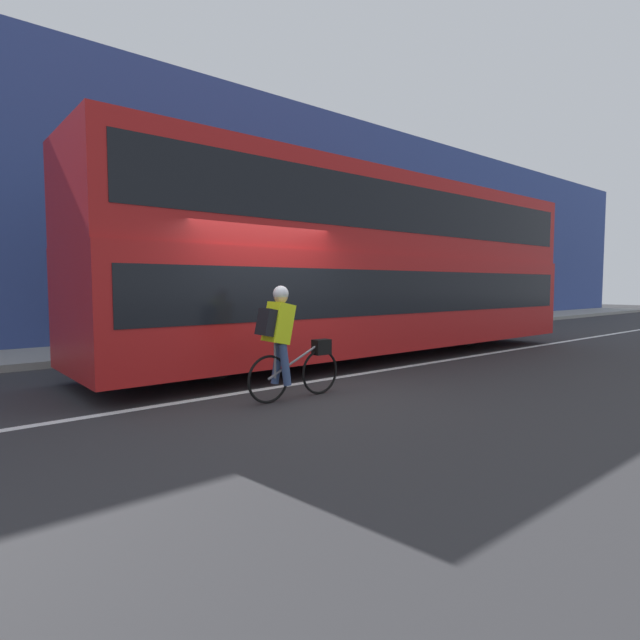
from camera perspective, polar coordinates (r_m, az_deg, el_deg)
ground_plane at (r=7.67m, az=-5.18°, el=-7.97°), size 80.00×80.00×0.00m
road_center_line at (r=7.79m, az=-5.80°, el=-7.75°), size 50.00×0.14×0.01m
sidewalk_curb at (r=12.62m, az=-19.73°, el=-3.12°), size 60.00×2.53×0.14m
building_facade at (r=14.03m, az=-22.11°, el=12.48°), size 60.00×0.30×7.45m
bus at (r=10.78m, az=5.47°, el=6.70°), size 11.81×2.47×3.79m
cyclist_on_bike at (r=6.85m, az=-3.99°, el=-2.14°), size 1.55×0.32×1.58m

